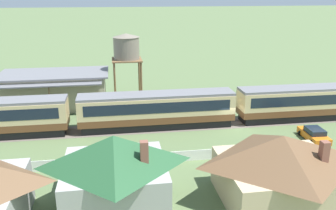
{
  "coord_description": "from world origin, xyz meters",
  "views": [
    {
      "loc": [
        -13.35,
        -37.65,
        15.59
      ],
      "look_at": [
        -6.88,
        3.66,
        1.91
      ],
      "focal_mm": 38.0,
      "sensor_mm": 36.0,
      "label": 1
    }
  ],
  "objects_px": {
    "station_building": "(55,90)",
    "water_tower": "(126,48)",
    "cottage_brown_roof_2": "(280,167)",
    "parked_car_orange": "(314,134)",
    "cottage_dark_green_roof": "(115,169)",
    "passenger_train": "(159,109)"
  },
  "relations": [
    {
      "from": "station_building",
      "to": "water_tower",
      "type": "bearing_deg",
      "value": 2.34
    },
    {
      "from": "cottage_brown_roof_2",
      "to": "parked_car_orange",
      "type": "height_order",
      "value": "cottage_brown_roof_2"
    },
    {
      "from": "station_building",
      "to": "cottage_dark_green_roof",
      "type": "xyz_separation_m",
      "value": [
        7.78,
        -25.15,
        0.5
      ]
    },
    {
      "from": "water_tower",
      "to": "cottage_dark_green_roof",
      "type": "height_order",
      "value": "water_tower"
    },
    {
      "from": "passenger_train",
      "to": "cottage_brown_roof_2",
      "type": "distance_m",
      "value": 17.94
    },
    {
      "from": "passenger_train",
      "to": "water_tower",
      "type": "bearing_deg",
      "value": 106.81
    },
    {
      "from": "station_building",
      "to": "water_tower",
      "type": "xyz_separation_m",
      "value": [
        9.95,
        0.41,
        5.38
      ]
    },
    {
      "from": "cottage_dark_green_roof",
      "to": "cottage_brown_roof_2",
      "type": "xyz_separation_m",
      "value": [
        12.37,
        -1.36,
        -0.13
      ]
    },
    {
      "from": "cottage_dark_green_roof",
      "to": "cottage_brown_roof_2",
      "type": "relative_size",
      "value": 0.87
    },
    {
      "from": "passenger_train",
      "to": "station_building",
      "type": "xyz_separation_m",
      "value": [
        -13.09,
        10.02,
        0.09
      ]
    },
    {
      "from": "parked_car_orange",
      "to": "water_tower",
      "type": "bearing_deg",
      "value": 51.15
    },
    {
      "from": "passenger_train",
      "to": "cottage_brown_roof_2",
      "type": "xyz_separation_m",
      "value": [
        7.05,
        -16.48,
        0.47
      ]
    },
    {
      "from": "parked_car_orange",
      "to": "cottage_dark_green_roof",
      "type": "bearing_deg",
      "value": 114.73
    },
    {
      "from": "passenger_train",
      "to": "parked_car_orange",
      "type": "bearing_deg",
      "value": -21.53
    },
    {
      "from": "cottage_brown_roof_2",
      "to": "passenger_train",
      "type": "bearing_deg",
      "value": 113.17
    },
    {
      "from": "passenger_train",
      "to": "cottage_dark_green_roof",
      "type": "height_order",
      "value": "cottage_dark_green_roof"
    },
    {
      "from": "station_building",
      "to": "parked_car_orange",
      "type": "relative_size",
      "value": 3.43
    },
    {
      "from": "station_building",
      "to": "parked_car_orange",
      "type": "height_order",
      "value": "station_building"
    },
    {
      "from": "station_building",
      "to": "cottage_dark_green_roof",
      "type": "height_order",
      "value": "cottage_dark_green_roof"
    },
    {
      "from": "passenger_train",
      "to": "cottage_brown_roof_2",
      "type": "height_order",
      "value": "cottage_brown_roof_2"
    },
    {
      "from": "passenger_train",
      "to": "cottage_dark_green_roof",
      "type": "bearing_deg",
      "value": -109.35
    },
    {
      "from": "parked_car_orange",
      "to": "cottage_brown_roof_2",
      "type": "bearing_deg",
      "value": 140.9
    }
  ]
}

